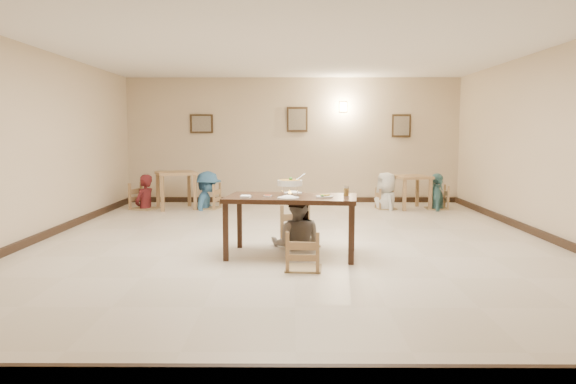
{
  "coord_description": "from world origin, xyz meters",
  "views": [
    {
      "loc": [
        -0.03,
        -8.6,
        1.67
      ],
      "look_at": [
        -0.09,
        -0.51,
        0.82
      ],
      "focal_mm": 35.0,
      "sensor_mm": 36.0,
      "label": 1
    }
  ],
  "objects_px": {
    "bg_diner_d": "(437,173)",
    "bg_diner_c": "(387,172)",
    "curry_warmer": "(290,183)",
    "bg_chair_rr": "(437,187)",
    "chair_far": "(299,209)",
    "chair_near": "(304,232)",
    "bg_chair_rl": "(386,190)",
    "bg_table_left": "(176,178)",
    "main_diner": "(297,192)",
    "drink_glass": "(346,191)",
    "bg_chair_ll": "(144,185)",
    "bg_table_right": "(411,182)",
    "bg_diner_b": "(207,171)",
    "bg_chair_lr": "(207,185)",
    "bg_diner_a": "(144,174)",
    "main_table": "(292,202)"
  },
  "relations": [
    {
      "from": "main_diner",
      "to": "bg_diner_d",
      "type": "distance_m",
      "value": 5.2
    },
    {
      "from": "bg_chair_lr",
      "to": "bg_chair_rr",
      "type": "bearing_deg",
      "value": 101.89
    },
    {
      "from": "bg_chair_rl",
      "to": "bg_table_left",
      "type": "bearing_deg",
      "value": 83.03
    },
    {
      "from": "bg_diner_c",
      "to": "bg_diner_d",
      "type": "relative_size",
      "value": 1.02
    },
    {
      "from": "bg_table_left",
      "to": "main_diner",
      "type": "bearing_deg",
      "value": -57.48
    },
    {
      "from": "drink_glass",
      "to": "bg_diner_c",
      "type": "xyz_separation_m",
      "value": [
        1.36,
        4.81,
        -0.08
      ]
    },
    {
      "from": "curry_warmer",
      "to": "bg_diner_b",
      "type": "relative_size",
      "value": 0.23
    },
    {
      "from": "chair_far",
      "to": "bg_table_right",
      "type": "bearing_deg",
      "value": 42.42
    },
    {
      "from": "bg_table_left",
      "to": "bg_diner_d",
      "type": "xyz_separation_m",
      "value": [
        5.77,
        0.01,
        0.11
      ]
    },
    {
      "from": "main_diner",
      "to": "bg_chair_lr",
      "type": "height_order",
      "value": "main_diner"
    },
    {
      "from": "chair_far",
      "to": "chair_near",
      "type": "xyz_separation_m",
      "value": [
        0.03,
        -1.52,
        -0.07
      ]
    },
    {
      "from": "bg_chair_rl",
      "to": "bg_diner_a",
      "type": "distance_m",
      "value": 5.36
    },
    {
      "from": "bg_table_left",
      "to": "bg_table_right",
      "type": "relative_size",
      "value": 1.19
    },
    {
      "from": "bg_table_left",
      "to": "bg_chair_rl",
      "type": "height_order",
      "value": "bg_chair_rl"
    },
    {
      "from": "bg_chair_ll",
      "to": "bg_diner_b",
      "type": "distance_m",
      "value": 1.41
    },
    {
      "from": "chair_far",
      "to": "bg_chair_rl",
      "type": "relative_size",
      "value": 1.25
    },
    {
      "from": "bg_chair_lr",
      "to": "bg_diner_a",
      "type": "height_order",
      "value": "bg_diner_a"
    },
    {
      "from": "bg_diner_d",
      "to": "bg_diner_c",
      "type": "bearing_deg",
      "value": 99.79
    },
    {
      "from": "main_diner",
      "to": "curry_warmer",
      "type": "relative_size",
      "value": 4.32
    },
    {
      "from": "chair_far",
      "to": "bg_chair_rl",
      "type": "bearing_deg",
      "value": 48.12
    },
    {
      "from": "chair_far",
      "to": "curry_warmer",
      "type": "relative_size",
      "value": 2.86
    },
    {
      "from": "bg_chair_ll",
      "to": "bg_diner_d",
      "type": "height_order",
      "value": "bg_diner_d"
    },
    {
      "from": "bg_chair_lr",
      "to": "chair_far",
      "type": "bearing_deg",
      "value": 38.13
    },
    {
      "from": "bg_diner_a",
      "to": "chair_far",
      "type": "bearing_deg",
      "value": 64.4
    },
    {
      "from": "chair_near",
      "to": "bg_chair_rl",
      "type": "height_order",
      "value": "chair_near"
    },
    {
      "from": "drink_glass",
      "to": "bg_chair_rl",
      "type": "distance_m",
      "value": 5.02
    },
    {
      "from": "chair_far",
      "to": "bg_table_right",
      "type": "height_order",
      "value": "chair_far"
    },
    {
      "from": "drink_glass",
      "to": "bg_diner_d",
      "type": "distance_m",
      "value": 5.4
    },
    {
      "from": "curry_warmer",
      "to": "bg_diner_d",
      "type": "distance_m",
      "value": 5.78
    },
    {
      "from": "bg_diner_a",
      "to": "bg_diner_d",
      "type": "height_order",
      "value": "bg_diner_d"
    },
    {
      "from": "bg_diner_b",
      "to": "bg_diner_d",
      "type": "relative_size",
      "value": 1.05
    },
    {
      "from": "main_table",
      "to": "chair_near",
      "type": "height_order",
      "value": "chair_near"
    },
    {
      "from": "main_table",
      "to": "bg_table_left",
      "type": "distance_m",
      "value": 5.41
    },
    {
      "from": "chair_far",
      "to": "bg_table_right",
      "type": "xyz_separation_m",
      "value": [
        2.54,
        4.1,
        0.06
      ]
    },
    {
      "from": "main_table",
      "to": "bg_table_right",
      "type": "height_order",
      "value": "main_table"
    },
    {
      "from": "bg_chair_rr",
      "to": "bg_diner_a",
      "type": "xyz_separation_m",
      "value": [
        -6.46,
        -0.08,
        0.28
      ]
    },
    {
      "from": "bg_table_left",
      "to": "bg_diner_d",
      "type": "height_order",
      "value": "bg_diner_d"
    },
    {
      "from": "chair_far",
      "to": "bg_diner_a",
      "type": "distance_m",
      "value": 5.21
    },
    {
      "from": "curry_warmer",
      "to": "bg_chair_rr",
      "type": "relative_size",
      "value": 0.38
    },
    {
      "from": "bg_chair_lr",
      "to": "bg_chair_rl",
      "type": "bearing_deg",
      "value": 101.89
    },
    {
      "from": "main_diner",
      "to": "bg_chair_rr",
      "type": "bearing_deg",
      "value": -118.61
    },
    {
      "from": "bg_table_left",
      "to": "bg_chair_rl",
      "type": "bearing_deg",
      "value": 0.18
    },
    {
      "from": "bg_chair_ll",
      "to": "bg_diner_d",
      "type": "bearing_deg",
      "value": -69.07
    },
    {
      "from": "main_diner",
      "to": "bg_diner_c",
      "type": "bearing_deg",
      "value": -107.47
    },
    {
      "from": "drink_glass",
      "to": "bg_chair_ll",
      "type": "bearing_deg",
      "value": 130.19
    },
    {
      "from": "bg_diner_a",
      "to": "bg_diner_c",
      "type": "height_order",
      "value": "bg_diner_c"
    },
    {
      "from": "chair_near",
      "to": "bg_diner_a",
      "type": "height_order",
      "value": "bg_diner_a"
    },
    {
      "from": "main_table",
      "to": "bg_diner_a",
      "type": "bearing_deg",
      "value": 131.47
    },
    {
      "from": "drink_glass",
      "to": "bg_diner_b",
      "type": "distance_m",
      "value": 5.48
    },
    {
      "from": "bg_diner_b",
      "to": "drink_glass",
      "type": "bearing_deg",
      "value": -146.73
    }
  ]
}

